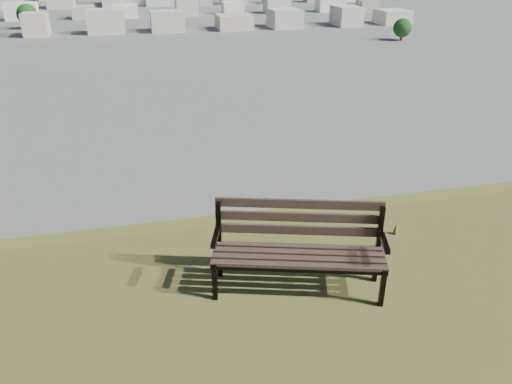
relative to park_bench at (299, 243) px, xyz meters
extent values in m
cube|color=#423026|center=(-0.09, -0.29, -0.10)|extent=(1.84, 0.64, 0.04)
cube|color=#423026|center=(-0.05, -0.17, -0.10)|extent=(1.84, 0.64, 0.04)
cube|color=#423026|center=(-0.01, -0.04, -0.10)|extent=(1.84, 0.64, 0.04)
cube|color=#423026|center=(0.02, 0.08, -0.10)|extent=(1.84, 0.64, 0.04)
cube|color=#423026|center=(0.05, 0.16, 0.07)|extent=(1.83, 0.59, 0.11)
cube|color=#423026|center=(0.06, 0.18, 0.23)|extent=(1.83, 0.59, 0.11)
cube|color=#423026|center=(0.06, 0.21, 0.38)|extent=(1.83, 0.59, 0.11)
cube|color=black|center=(-0.96, -0.04, -0.33)|extent=(0.07, 0.08, 0.46)
cube|color=black|center=(-0.83, 0.39, -0.08)|extent=(0.07, 0.08, 0.97)
cube|color=black|center=(-0.90, 0.16, -0.13)|extent=(0.20, 0.52, 0.05)
cube|color=black|center=(-0.92, 0.11, 0.14)|extent=(0.16, 0.38, 0.05)
cube|color=black|center=(0.77, -0.57, -0.33)|extent=(0.07, 0.08, 0.46)
cube|color=black|center=(0.91, -0.14, -0.08)|extent=(0.07, 0.08, 0.97)
cube|color=black|center=(0.84, -0.37, -0.13)|extent=(0.20, 0.52, 0.05)
cube|color=black|center=(0.82, -0.42, 0.14)|extent=(0.16, 0.38, 0.05)
cube|color=black|center=(-0.09, -0.30, -0.14)|extent=(1.83, 0.60, 0.04)
cube|color=black|center=(0.03, 0.09, -0.14)|extent=(1.83, 0.60, 0.04)
cone|color=brown|center=(1.66, 0.77, -0.47)|extent=(0.08, 0.08, 0.18)
cube|color=#C0B5A4|center=(-36.74, 197.57, -22.06)|extent=(11.00, 11.00, 7.00)
cube|color=#B7A892|center=(-12.74, 197.57, -22.06)|extent=(11.00, 11.00, 7.00)
cube|color=silver|center=(11.26, 197.57, -22.06)|extent=(11.00, 11.00, 7.00)
cube|color=#C0B49C|center=(35.26, 197.57, -22.06)|extent=(11.00, 11.00, 7.00)
cube|color=tan|center=(59.26, 197.57, -22.06)|extent=(11.00, 11.00, 7.00)
cube|color=beige|center=(83.26, 197.57, -22.06)|extent=(11.00, 11.00, 7.00)
cube|color=beige|center=(107.26, 197.57, -22.06)|extent=(11.00, 11.00, 7.00)
cube|color=silver|center=(-48.74, 247.57, -22.06)|extent=(11.00, 11.00, 7.00)
cube|color=#C0B49C|center=(-24.74, 247.57, -22.06)|extent=(11.00, 11.00, 7.00)
cube|color=tan|center=(-0.74, 247.57, -22.06)|extent=(11.00, 11.00, 7.00)
cube|color=beige|center=(23.26, 247.57, -22.06)|extent=(11.00, 11.00, 7.00)
cube|color=beige|center=(47.26, 247.57, -22.06)|extent=(11.00, 11.00, 7.00)
cube|color=white|center=(71.26, 247.57, -22.06)|extent=(11.00, 11.00, 7.00)
cube|color=#C0B5A4|center=(95.26, 247.57, -22.06)|extent=(11.00, 11.00, 7.00)
cube|color=#B7A892|center=(119.26, 247.57, -22.06)|extent=(11.00, 11.00, 7.00)
cube|color=beige|center=(-60.74, 297.57, -22.06)|extent=(11.00, 11.00, 7.00)
cube|color=beige|center=(-36.74, 297.57, -22.06)|extent=(11.00, 11.00, 7.00)
cube|color=white|center=(-12.74, 297.57, -22.06)|extent=(11.00, 11.00, 7.00)
cylinder|color=#322119|center=(89.26, 157.57, -24.51)|extent=(0.80, 0.80, 2.10)
sphere|color=black|center=(89.26, 157.57, -21.36)|extent=(6.30, 6.30, 6.30)
cylinder|color=#322119|center=(-40.74, 217.57, -24.21)|extent=(0.80, 0.80, 2.70)
sphere|color=black|center=(-40.74, 217.57, -20.16)|extent=(8.10, 8.10, 8.10)
cylinder|color=#322119|center=(129.26, 277.57, -24.59)|extent=(0.80, 0.80, 1.95)
cylinder|color=#322119|center=(39.26, 297.57, -24.51)|extent=(0.80, 0.80, 2.10)
camera|label=1|loc=(-1.57, -4.50, 2.95)|focal=35.00mm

